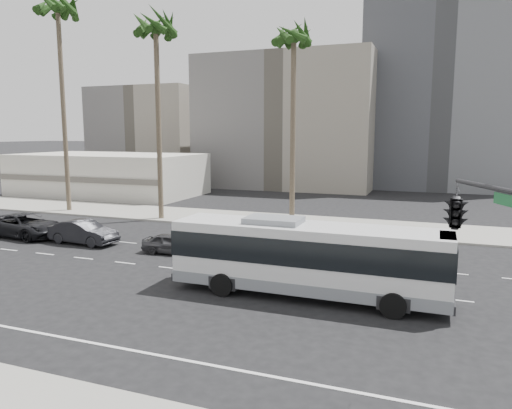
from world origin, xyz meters
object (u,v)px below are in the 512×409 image
at_px(city_bus, 307,256).
at_px(palm_far, 58,12).
at_px(car_a, 172,244).
at_px(palm_near, 294,41).
at_px(car_c, 25,225).
at_px(palm_mid, 156,32).
at_px(traffic_signal, 462,220).
at_px(car_b, 83,232).

bearing_deg(city_bus, palm_far, 150.78).
bearing_deg(car_a, palm_near, -23.10).
bearing_deg(car_c, palm_mid, -25.35).
xyz_separation_m(car_a, palm_near, (4.36, 11.98, 14.08)).
xyz_separation_m(car_c, traffic_signal, (28.62, -13.13, 4.50)).
bearing_deg(car_c, car_a, -87.58).
relative_size(car_c, traffic_signal, 0.96).
bearing_deg(palm_mid, car_b, -90.31).
relative_size(palm_near, palm_mid, 0.92).
height_order(car_c, palm_mid, palm_mid).
distance_m(city_bus, car_a, 11.16).
bearing_deg(palm_far, car_c, -63.26).
bearing_deg(palm_mid, car_a, -55.29).
distance_m(car_b, palm_near, 21.49).
relative_size(car_a, car_c, 0.61).
distance_m(city_bus, palm_near, 21.84).
bearing_deg(palm_mid, city_bus, -41.21).
height_order(city_bus, palm_far, palm_far).
xyz_separation_m(palm_mid, palm_far, (-10.78, 0.75, 2.68)).
bearing_deg(palm_mid, car_c, -119.96).
bearing_deg(car_a, palm_far, 55.50).
bearing_deg(car_c, city_bus, -98.51).
relative_size(car_b, traffic_signal, 0.77).
height_order(city_bus, palm_mid, palm_mid).
bearing_deg(car_b, city_bus, -103.27).
relative_size(car_b, palm_near, 0.31).
height_order(traffic_signal, palm_mid, palm_mid).
distance_m(palm_mid, palm_far, 11.14).
height_order(car_b, traffic_signal, traffic_signal).
height_order(car_b, palm_near, palm_near).
height_order(car_a, traffic_signal, traffic_signal).
distance_m(palm_near, palm_mid, 11.57).
distance_m(city_bus, car_c, 23.19).
xyz_separation_m(city_bus, car_b, (-17.06, 5.02, -1.09)).
distance_m(car_b, palm_mid, 17.97).
height_order(city_bus, traffic_signal, traffic_signal).
relative_size(traffic_signal, palm_mid, 0.36).
relative_size(car_b, palm_mid, 0.28).
height_order(car_b, palm_far, palm_far).
height_order(car_a, palm_near, palm_near).
height_order(city_bus, car_c, city_bus).
xyz_separation_m(palm_near, palm_far, (-22.15, -1.11, 3.78)).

